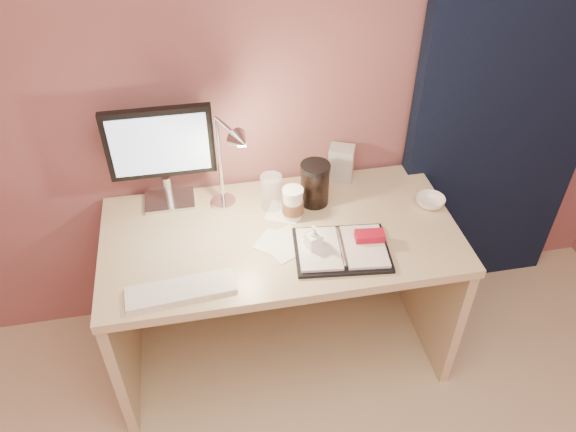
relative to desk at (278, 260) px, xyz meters
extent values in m
plane|color=#A15D63|center=(0.00, 0.30, 0.75)|extent=(3.50, 0.00, 3.50)
cube|color=black|center=(1.05, 0.24, 0.60)|extent=(0.85, 0.08, 2.20)
cube|color=tan|center=(0.00, -0.07, 0.21)|extent=(1.40, 0.70, 0.04)
cube|color=tan|center=(-0.68, -0.07, -0.16)|extent=(0.04, 0.66, 0.69)
cube|color=tan|center=(0.68, -0.07, -0.16)|extent=(0.04, 0.66, 0.69)
cube|color=tan|center=(0.00, 0.26, -0.10)|extent=(1.32, 0.03, 0.55)
cube|color=silver|center=(-0.42, 0.20, 0.23)|extent=(0.20, 0.15, 0.01)
cylinder|color=silver|center=(-0.42, 0.20, 0.30)|extent=(0.03, 0.03, 0.11)
cube|color=black|center=(-0.42, 0.20, 0.52)|extent=(0.42, 0.03, 0.30)
cube|color=#BBD4FF|center=(-0.42, 0.17, 0.52)|extent=(0.37, 0.01, 0.25)
cube|color=white|center=(-0.40, -0.32, 0.23)|extent=(0.39, 0.14, 0.02)
cube|color=black|center=(0.21, -0.22, 0.23)|extent=(0.38, 0.30, 0.01)
cube|color=white|center=(0.12, -0.22, 0.24)|extent=(0.18, 0.25, 0.01)
cube|color=white|center=(0.29, -0.23, 0.24)|extent=(0.18, 0.25, 0.01)
cube|color=#B90F28|center=(0.32, -0.20, 0.27)|extent=(0.12, 0.07, 0.03)
cube|color=white|center=(0.01, -0.15, 0.23)|extent=(0.22, 0.22, 0.00)
cube|color=white|center=(0.04, 0.04, 0.23)|extent=(0.18, 0.18, 0.00)
cube|color=white|center=(-0.03, -0.13, 0.23)|extent=(0.18, 0.18, 0.00)
cylinder|color=white|center=(0.06, 0.01, 0.29)|extent=(0.08, 0.08, 0.13)
cylinder|color=brown|center=(0.06, 0.01, 0.28)|extent=(0.09, 0.09, 0.05)
cylinder|color=white|center=(0.06, 0.01, 0.36)|extent=(0.08, 0.08, 0.01)
cylinder|color=white|center=(-0.01, 0.09, 0.30)|extent=(0.09, 0.09, 0.15)
imported|color=white|center=(0.64, -0.02, 0.24)|extent=(0.16, 0.16, 0.04)
imported|color=white|center=(0.10, -0.20, 0.29)|extent=(0.07, 0.07, 0.12)
cylinder|color=black|center=(0.17, 0.09, 0.31)|extent=(0.12, 0.12, 0.17)
cube|color=beige|center=(0.32, 0.23, 0.30)|extent=(0.13, 0.12, 0.16)
cylinder|color=silver|center=(-0.20, 0.15, 0.23)|extent=(0.10, 0.10, 0.02)
cylinder|color=silver|center=(-0.20, 0.15, 0.44)|extent=(0.02, 0.02, 0.39)
cone|color=silver|center=(-0.28, -0.02, 0.62)|extent=(0.10, 0.09, 0.08)
camera|label=1|loc=(-0.28, -1.70, 1.69)|focal=35.00mm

